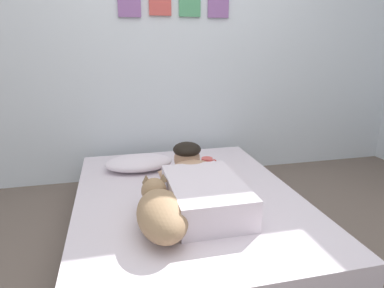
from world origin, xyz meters
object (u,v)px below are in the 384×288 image
at_px(bed, 187,213).
at_px(person_lying, 200,184).
at_px(cell_phone, 194,201).
at_px(pillow, 139,163).
at_px(dog, 161,211).
at_px(coffee_cup, 207,162).

height_order(bed, person_lying, person_lying).
bearing_deg(bed, cell_phone, -82.58).
bearing_deg(pillow, cell_phone, -65.98).
height_order(pillow, cell_phone, pillow).
distance_m(pillow, dog, 0.92).
height_order(bed, pillow, pillow).
distance_m(dog, coffee_cup, 0.98).
xyz_separation_m(bed, person_lying, (0.06, -0.10, 0.25)).
xyz_separation_m(person_lying, coffee_cup, (0.21, 0.55, -0.07)).
bearing_deg(coffee_cup, bed, -120.29).
distance_m(pillow, cell_phone, 0.70).
relative_size(pillow, person_lying, 0.57).
distance_m(bed, pillow, 0.62).
bearing_deg(dog, cell_phone, 48.17).
bearing_deg(pillow, bed, -62.55).
xyz_separation_m(dog, coffee_cup, (0.49, 0.85, -0.07)).
bearing_deg(person_lying, bed, 119.85).
xyz_separation_m(pillow, cell_phone, (0.29, -0.64, -0.05)).
bearing_deg(person_lying, coffee_cup, 69.46).
xyz_separation_m(person_lying, dog, (-0.29, -0.29, -0.00)).
bearing_deg(coffee_cup, dog, -120.17).
distance_m(bed, dog, 0.52).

